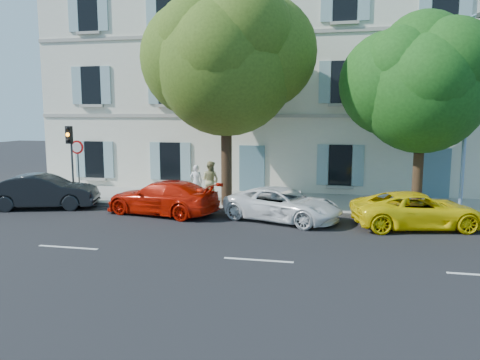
% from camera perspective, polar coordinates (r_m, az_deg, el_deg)
% --- Properties ---
extents(ground, '(90.00, 90.00, 0.00)m').
position_cam_1_polar(ground, '(17.28, 4.55, -5.72)').
color(ground, black).
extents(sidewalk, '(36.00, 4.50, 0.15)m').
position_cam_1_polar(sidewalk, '(21.58, 6.12, -2.72)').
color(sidewalk, '#A09E96').
rests_on(sidewalk, ground).
extents(kerb, '(36.00, 0.16, 0.16)m').
position_cam_1_polar(kerb, '(19.47, 5.44, -3.89)').
color(kerb, '#9E998E').
rests_on(kerb, ground).
extents(building, '(28.00, 7.00, 12.00)m').
position_cam_1_polar(building, '(26.98, 7.64, 12.08)').
color(building, silver).
rests_on(building, ground).
extents(car_dark_sedan, '(4.80, 2.86, 1.49)m').
position_cam_1_polar(car_dark_sedan, '(22.09, -22.81, -1.30)').
color(car_dark_sedan, black).
rests_on(car_dark_sedan, ground).
extents(car_red_coupe, '(5.09, 2.87, 1.39)m').
position_cam_1_polar(car_red_coupe, '(19.46, -9.45, -2.12)').
color(car_red_coupe, red).
rests_on(car_red_coupe, ground).
extents(car_white_coupe, '(5.02, 3.51, 1.27)m').
position_cam_1_polar(car_white_coupe, '(18.15, 5.24, -2.99)').
color(car_white_coupe, white).
rests_on(car_white_coupe, ground).
extents(car_yellow_supercar, '(5.05, 3.16, 1.30)m').
position_cam_1_polar(car_yellow_supercar, '(18.14, 20.88, -3.46)').
color(car_yellow_supercar, yellow).
rests_on(car_yellow_supercar, ground).
extents(tree_left, '(5.98, 5.98, 9.27)m').
position_cam_1_polar(tree_left, '(20.32, -1.71, 13.77)').
color(tree_left, '#3A2819').
rests_on(tree_left, sidewalk).
extents(tree_right, '(4.92, 4.92, 7.58)m').
position_cam_1_polar(tree_right, '(19.74, 21.34, 10.16)').
color(tree_right, '#3A2819').
rests_on(tree_right, sidewalk).
extents(traffic_light, '(0.28, 0.38, 3.40)m').
position_cam_1_polar(traffic_light, '(22.62, -19.99, 3.82)').
color(traffic_light, '#383A3D').
rests_on(traffic_light, sidewalk).
extents(road_sign, '(0.63, 0.09, 2.73)m').
position_cam_1_polar(road_sign, '(22.99, -19.17, 2.69)').
color(road_sign, '#383A3D').
rests_on(road_sign, sidewalk).
extents(street_lamp, '(0.39, 1.62, 7.57)m').
position_cam_1_polar(street_lamp, '(20.06, 26.03, 8.21)').
color(street_lamp, '#7293BF').
rests_on(street_lamp, sidewalk).
extents(pedestrian_a, '(0.61, 0.42, 1.61)m').
position_cam_1_polar(pedestrian_a, '(21.81, -5.35, -0.25)').
color(pedestrian_a, white).
rests_on(pedestrian_a, sidewalk).
extents(pedestrian_b, '(1.06, 0.94, 1.81)m').
position_cam_1_polar(pedestrian_b, '(21.49, -3.64, -0.09)').
color(pedestrian_b, tan).
rests_on(pedestrian_b, sidewalk).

